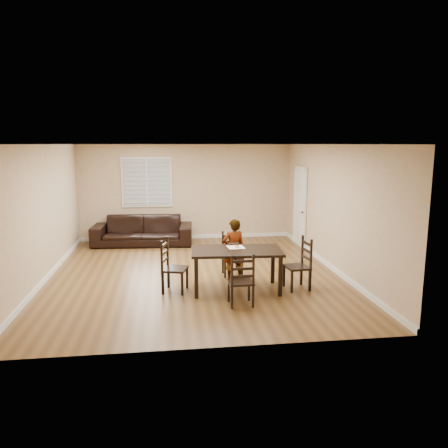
{
  "coord_description": "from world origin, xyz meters",
  "views": [
    {
      "loc": [
        -0.53,
        -8.96,
        2.71
      ],
      "look_at": [
        0.67,
        0.25,
        1.0
      ],
      "focal_mm": 35.0,
      "sensor_mm": 36.0,
      "label": 1
    }
  ],
  "objects_px": {
    "dining_table": "(237,254)",
    "chair_right": "(303,265)",
    "chair_far": "(242,283)",
    "chair_left": "(169,267)",
    "donut": "(237,246)",
    "child": "(234,250)",
    "chair_near": "(232,255)",
    "sofa": "(143,231)"
  },
  "relations": [
    {
      "from": "dining_table",
      "to": "chair_right",
      "type": "height_order",
      "value": "chair_right"
    },
    {
      "from": "dining_table",
      "to": "chair_far",
      "type": "height_order",
      "value": "chair_far"
    },
    {
      "from": "chair_far",
      "to": "chair_right",
      "type": "relative_size",
      "value": 0.93
    },
    {
      "from": "chair_left",
      "to": "donut",
      "type": "height_order",
      "value": "chair_left"
    },
    {
      "from": "child",
      "to": "chair_left",
      "type": "bearing_deg",
      "value": 13.43
    },
    {
      "from": "chair_left",
      "to": "child",
      "type": "height_order",
      "value": "child"
    },
    {
      "from": "chair_left",
      "to": "dining_table",
      "type": "bearing_deg",
      "value": -79.2
    },
    {
      "from": "chair_right",
      "to": "chair_far",
      "type": "bearing_deg",
      "value": -65.17
    },
    {
      "from": "chair_left",
      "to": "child",
      "type": "bearing_deg",
      "value": -53.45
    },
    {
      "from": "chair_near",
      "to": "child",
      "type": "relative_size",
      "value": 0.73
    },
    {
      "from": "chair_far",
      "to": "child",
      "type": "height_order",
      "value": "child"
    },
    {
      "from": "child",
      "to": "sofa",
      "type": "xyz_separation_m",
      "value": [
        -1.98,
        3.45,
        -0.24
      ]
    },
    {
      "from": "sofa",
      "to": "child",
      "type": "bearing_deg",
      "value": -56.23
    },
    {
      "from": "dining_table",
      "to": "sofa",
      "type": "xyz_separation_m",
      "value": [
        -1.94,
        4.05,
        -0.3
      ]
    },
    {
      "from": "dining_table",
      "to": "chair_left",
      "type": "xyz_separation_m",
      "value": [
        -1.26,
        0.11,
        -0.24
      ]
    },
    {
      "from": "chair_right",
      "to": "chair_left",
      "type": "bearing_deg",
      "value": -100.73
    },
    {
      "from": "dining_table",
      "to": "child",
      "type": "distance_m",
      "value": 0.61
    },
    {
      "from": "chair_near",
      "to": "child",
      "type": "height_order",
      "value": "child"
    },
    {
      "from": "donut",
      "to": "sofa",
      "type": "xyz_separation_m",
      "value": [
        -1.97,
        3.87,
        -0.41
      ]
    },
    {
      "from": "chair_right",
      "to": "donut",
      "type": "relative_size",
      "value": 10.23
    },
    {
      "from": "chair_far",
      "to": "donut",
      "type": "relative_size",
      "value": 9.52
    },
    {
      "from": "child",
      "to": "sofa",
      "type": "relative_size",
      "value": 0.47
    },
    {
      "from": "chair_left",
      "to": "sofa",
      "type": "relative_size",
      "value": 0.38
    },
    {
      "from": "chair_near",
      "to": "chair_right",
      "type": "xyz_separation_m",
      "value": [
        1.2,
        -1.1,
        0.04
      ]
    },
    {
      "from": "dining_table",
      "to": "chair_right",
      "type": "xyz_separation_m",
      "value": [
        1.26,
        -0.06,
        -0.24
      ]
    },
    {
      "from": "chair_left",
      "to": "child",
      "type": "distance_m",
      "value": 1.4
    },
    {
      "from": "chair_near",
      "to": "sofa",
      "type": "distance_m",
      "value": 3.62
    },
    {
      "from": "chair_near",
      "to": "donut",
      "type": "xyz_separation_m",
      "value": [
        -0.03,
        -0.86,
        0.39
      ]
    },
    {
      "from": "chair_far",
      "to": "sofa",
      "type": "distance_m",
      "value": 5.27
    },
    {
      "from": "chair_left",
      "to": "chair_right",
      "type": "bearing_deg",
      "value": -78.12
    },
    {
      "from": "dining_table",
      "to": "sofa",
      "type": "distance_m",
      "value": 4.51
    },
    {
      "from": "dining_table",
      "to": "chair_near",
      "type": "bearing_deg",
      "value": 90.43
    },
    {
      "from": "donut",
      "to": "sofa",
      "type": "relative_size",
      "value": 0.04
    },
    {
      "from": "chair_near",
      "to": "dining_table",
      "type": "bearing_deg",
      "value": -93.65
    },
    {
      "from": "chair_left",
      "to": "donut",
      "type": "xyz_separation_m",
      "value": [
        1.29,
        0.08,
        0.35
      ]
    },
    {
      "from": "child",
      "to": "sofa",
      "type": "height_order",
      "value": "child"
    },
    {
      "from": "chair_far",
      "to": "donut",
      "type": "bearing_deg",
      "value": -95.85
    },
    {
      "from": "chair_near",
      "to": "chair_right",
      "type": "relative_size",
      "value": 0.92
    },
    {
      "from": "chair_far",
      "to": "sofa",
      "type": "relative_size",
      "value": 0.35
    },
    {
      "from": "chair_near",
      "to": "donut",
      "type": "bearing_deg",
      "value": -92.17
    },
    {
      "from": "chair_far",
      "to": "chair_left",
      "type": "height_order",
      "value": "chair_left"
    },
    {
      "from": "dining_table",
      "to": "chair_near",
      "type": "relative_size",
      "value": 1.89
    }
  ]
}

